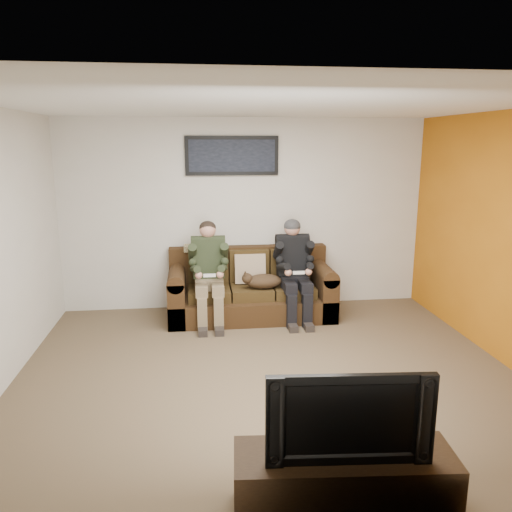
{
  "coord_description": "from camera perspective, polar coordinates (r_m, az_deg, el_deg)",
  "views": [
    {
      "loc": [
        -0.68,
        -4.55,
        2.27
      ],
      "look_at": [
        0.02,
        1.2,
        0.95
      ],
      "focal_mm": 35.0,
      "sensor_mm": 36.0,
      "label": 1
    }
  ],
  "objects": [
    {
      "name": "framed_poster",
      "position": [
        6.79,
        -2.76,
        11.38
      ],
      "size": [
        1.25,
        0.05,
        0.52
      ],
      "color": "black",
      "rests_on": "wall_back"
    },
    {
      "name": "cat",
      "position": [
        6.42,
        0.74,
        -2.87
      ],
      "size": [
        0.66,
        0.26,
        0.24
      ],
      "color": "#462F1B",
      "rests_on": "sofa"
    },
    {
      "name": "person_left",
      "position": [
        6.39,
        -5.42,
        -1.25
      ],
      "size": [
        0.51,
        0.87,
        1.29
      ],
      "color": "#7D6A4E",
      "rests_on": "sofa"
    },
    {
      "name": "ceiling",
      "position": [
        4.61,
        1.6,
        16.93
      ],
      "size": [
        5.0,
        5.0,
        0.0
      ],
      "primitive_type": "plane",
      "rotation": [
        3.14,
        0.0,
        0.0
      ],
      "color": "silver",
      "rests_on": "ground"
    },
    {
      "name": "throw_pillow",
      "position": [
        6.66,
        -0.69,
        -1.45
      ],
      "size": [
        0.41,
        0.2,
        0.41
      ],
      "primitive_type": "cube",
      "rotation": [
        -0.21,
        0.0,
        0.0
      ],
      "color": "tan",
      "rests_on": "sofa"
    },
    {
      "name": "tv_stand",
      "position": [
        3.43,
        9.96,
        -24.28
      ],
      "size": [
        1.38,
        0.54,
        0.42
      ],
      "primitive_type": "cube",
      "rotation": [
        0.0,
        0.0,
        -0.08
      ],
      "color": "black",
      "rests_on": "ground"
    },
    {
      "name": "sofa",
      "position": [
        6.7,
        -0.65,
        -3.97
      ],
      "size": [
        2.15,
        0.93,
        0.88
      ],
      "color": "#35200F",
      "rests_on": "ground"
    },
    {
      "name": "television",
      "position": [
        3.15,
        10.32,
        -17.07
      ],
      "size": [
        0.99,
        0.21,
        0.57
      ],
      "primitive_type": "imported",
      "rotation": [
        0.0,
        0.0,
        -0.08
      ],
      "color": "black",
      "rests_on": "tv_stand"
    },
    {
      "name": "throw_blanket",
      "position": [
        6.79,
        -6.38,
        0.95
      ],
      "size": [
        0.44,
        0.22,
        0.08
      ],
      "primitive_type": "cube",
      "color": "#C3BA8F",
      "rests_on": "sofa"
    },
    {
      "name": "floor",
      "position": [
        5.13,
        1.41,
        -13.42
      ],
      "size": [
        5.0,
        5.0,
        0.0
      ],
      "primitive_type": "plane",
      "color": "brown",
      "rests_on": "ground"
    },
    {
      "name": "person_right",
      "position": [
        6.51,
        4.37,
        -0.94
      ],
      "size": [
        0.51,
        0.86,
        1.29
      ],
      "color": "black",
      "rests_on": "sofa"
    },
    {
      "name": "wall_back",
      "position": [
        6.9,
        -1.23,
        4.75
      ],
      "size": [
        5.0,
        0.0,
        5.0
      ],
      "primitive_type": "plane",
      "rotation": [
        1.57,
        0.0,
        0.0
      ],
      "color": "beige",
      "rests_on": "ground"
    },
    {
      "name": "wall_front",
      "position": [
        2.59,
        8.87,
        -9.31
      ],
      "size": [
        5.0,
        0.0,
        5.0
      ],
      "primitive_type": "plane",
      "rotation": [
        -1.57,
        0.0,
        0.0
      ],
      "color": "beige",
      "rests_on": "ground"
    }
  ]
}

